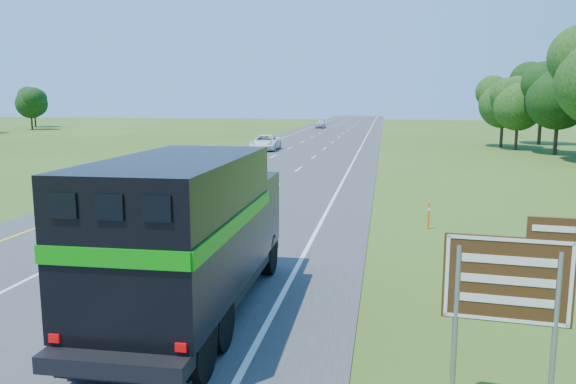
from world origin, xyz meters
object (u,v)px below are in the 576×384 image
(white_suv, at_px, (265,142))
(exit_sign, at_px, (509,288))
(horse_truck, at_px, (190,231))
(far_car, at_px, (321,124))

(white_suv, relative_size, exit_sign, 1.69)
(horse_truck, height_order, exit_sign, horse_truck)
(horse_truck, height_order, far_car, horse_truck)
(far_car, height_order, exit_sign, exit_sign)
(white_suv, height_order, far_car, white_suv)
(white_suv, xyz_separation_m, far_car, (0.32, 46.36, -0.02))
(exit_sign, bearing_deg, white_suv, 112.39)
(horse_truck, distance_m, far_car, 90.15)
(horse_truck, distance_m, white_suv, 44.16)
(far_car, distance_m, exit_sign, 93.93)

